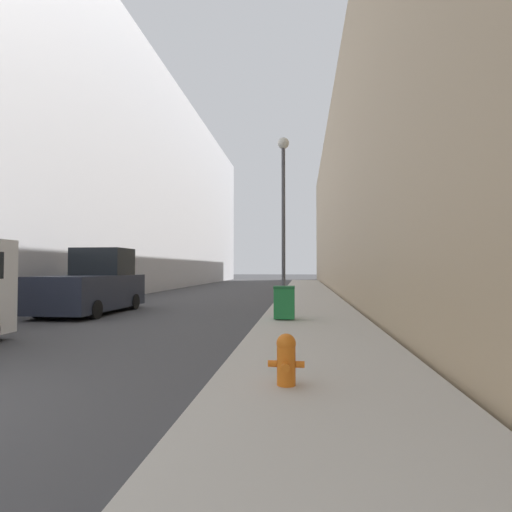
% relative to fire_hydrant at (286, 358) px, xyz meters
% --- Properties ---
extents(sidewalk_right, '(3.30, 60.00, 0.16)m').
position_rel_fire_hydrant_xyz_m(sidewalk_right, '(0.57, 16.12, -0.44)').
color(sidewalk_right, '#B7B2A8').
rests_on(sidewalk_right, ground).
extents(building_left_glass, '(12.00, 60.00, 17.10)m').
position_rel_fire_hydrant_xyz_m(building_left_glass, '(-16.12, 24.12, 8.03)').
color(building_left_glass, '#BCBCC1').
rests_on(building_left_glass, ground).
extents(building_right_stone, '(12.00, 60.00, 13.85)m').
position_rel_fire_hydrant_xyz_m(building_right_stone, '(8.32, 24.12, 6.41)').
color(building_right_stone, tan).
rests_on(building_right_stone, ground).
extents(fire_hydrant, '(0.49, 0.38, 0.69)m').
position_rel_fire_hydrant_xyz_m(fire_hydrant, '(0.00, 0.00, 0.00)').
color(fire_hydrant, orange).
rests_on(fire_hydrant, sidewalk_right).
extents(trash_bin, '(0.64, 0.64, 1.02)m').
position_rel_fire_hydrant_xyz_m(trash_bin, '(-0.33, 6.84, 0.16)').
color(trash_bin, '#1E7538').
rests_on(trash_bin, sidewalk_right).
extents(lamppost, '(0.45, 0.45, 6.72)m').
position_rel_fire_hydrant_xyz_m(lamppost, '(-0.51, 10.21, 3.84)').
color(lamppost, '#4C4C51').
rests_on(lamppost, sidewalk_right).
extents(pickup_truck, '(2.28, 5.07, 2.52)m').
position_rel_fire_hydrant_xyz_m(pickup_truck, '(-7.78, 9.13, 0.51)').
color(pickup_truck, '#232838').
rests_on(pickup_truck, ground).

